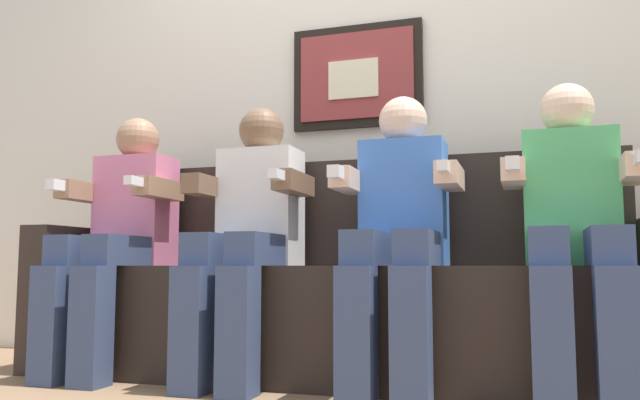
{
  "coord_description": "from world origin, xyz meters",
  "views": [
    {
      "loc": [
        0.75,
        -2.19,
        0.45
      ],
      "look_at": [
        0.0,
        0.15,
        0.7
      ],
      "focal_mm": 36.22,
      "sensor_mm": 36.0,
      "label": 1
    }
  ],
  "objects_px": {
    "person_rightmost": "(574,219)",
    "person_left_center": "(249,226)",
    "person_right_center": "(398,223)",
    "person_leftmost": "(119,229)",
    "couch": "(334,300)"
  },
  "relations": [
    {
      "from": "person_rightmost",
      "to": "person_left_center",
      "type": "bearing_deg",
      "value": 179.98
    },
    {
      "from": "person_left_center",
      "to": "person_right_center",
      "type": "distance_m",
      "value": 0.6
    },
    {
      "from": "person_leftmost",
      "to": "couch",
      "type": "bearing_deg",
      "value": 10.6
    },
    {
      "from": "person_leftmost",
      "to": "person_left_center",
      "type": "xyz_separation_m",
      "value": [
        0.6,
        0.0,
        -0.0
      ]
    },
    {
      "from": "person_leftmost",
      "to": "person_right_center",
      "type": "relative_size",
      "value": 1.0
    },
    {
      "from": "person_left_center",
      "to": "person_rightmost",
      "type": "distance_m",
      "value": 1.2
    },
    {
      "from": "person_left_center",
      "to": "person_right_center",
      "type": "bearing_deg",
      "value": -0.04
    },
    {
      "from": "couch",
      "to": "person_left_center",
      "type": "bearing_deg",
      "value": -150.71
    },
    {
      "from": "person_left_center",
      "to": "person_right_center",
      "type": "height_order",
      "value": "same"
    },
    {
      "from": "person_leftmost",
      "to": "person_left_center",
      "type": "distance_m",
      "value": 0.6
    },
    {
      "from": "couch",
      "to": "person_right_center",
      "type": "bearing_deg",
      "value": -29.33
    },
    {
      "from": "couch",
      "to": "person_rightmost",
      "type": "relative_size",
      "value": 2.3
    },
    {
      "from": "couch",
      "to": "person_right_center",
      "type": "height_order",
      "value": "person_right_center"
    },
    {
      "from": "couch",
      "to": "person_leftmost",
      "type": "distance_m",
      "value": 0.97
    },
    {
      "from": "person_leftmost",
      "to": "person_right_center",
      "type": "xyz_separation_m",
      "value": [
        1.2,
        0.0,
        0.0
      ]
    }
  ]
}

